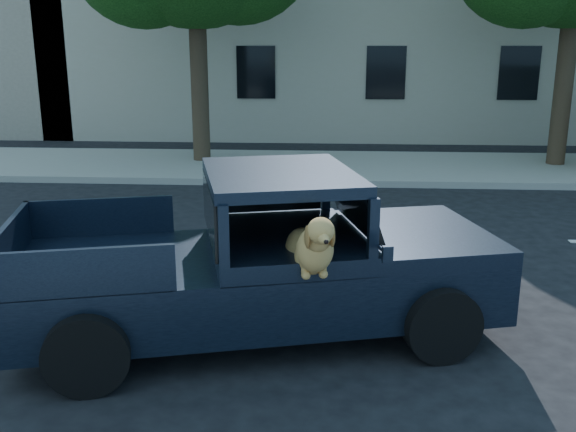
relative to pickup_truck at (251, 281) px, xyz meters
name	(u,v)px	position (x,y,z in m)	size (l,w,h in m)	color
ground	(388,326)	(1.52, 0.27, -0.61)	(120.00, 120.00, 0.00)	black
far_sidewalk	(357,167)	(1.52, 9.47, -0.54)	(60.00, 4.00, 0.15)	gray
lane_stripes	(494,240)	(3.52, 3.67, -0.61)	(21.60, 0.14, 0.01)	silver
building_main	(440,0)	(4.52, 16.77, 3.89)	(26.00, 6.00, 9.00)	#B8AD98
pickup_truck	(251,281)	(0.00, 0.00, 0.00)	(5.40, 3.21, 1.82)	black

